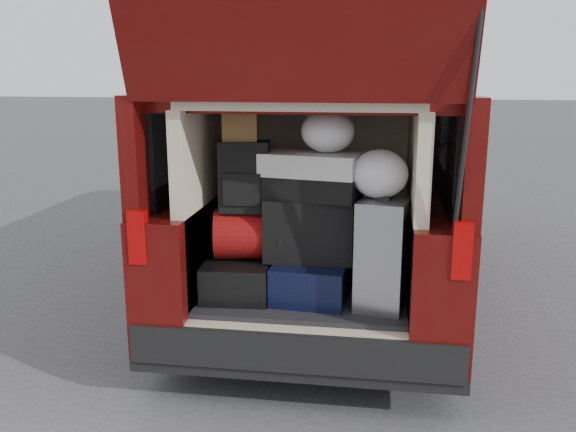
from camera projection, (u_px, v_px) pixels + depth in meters
name	position (u px, v px, depth m)	size (l,w,h in m)	color
ground	(301.00, 388.00, 3.76)	(80.00, 80.00, 0.00)	#39393C
minivan	(328.00, 187.00, 5.33)	(1.90, 5.35, 2.77)	black
load_floor	(306.00, 328.00, 3.96)	(1.24, 1.05, 0.55)	black
black_hardshell	(240.00, 275.00, 3.81)	(0.40, 0.55, 0.22)	black
navy_hardshell	(313.00, 278.00, 3.74)	(0.43, 0.53, 0.23)	black
silver_roller	(384.00, 252.00, 3.57)	(0.27, 0.43, 0.64)	silver
red_duffel	(252.00, 234.00, 3.76)	(0.46, 0.30, 0.30)	maroon
black_soft_case	(310.00, 228.00, 3.70)	(0.53, 0.32, 0.38)	black
backpack	(245.00, 176.00, 3.67)	(0.30, 0.18, 0.43)	black
twotone_duffel	(309.00, 175.00, 3.63)	(0.60, 0.31, 0.27)	silver
grocery_sack_lower	(240.00, 125.00, 3.62)	(0.20, 0.17, 0.18)	brown
plastic_bag_center	(328.00, 131.00, 3.57)	(0.32, 0.30, 0.25)	silver
plastic_bag_right	(380.00, 174.00, 3.46)	(0.32, 0.30, 0.28)	silver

